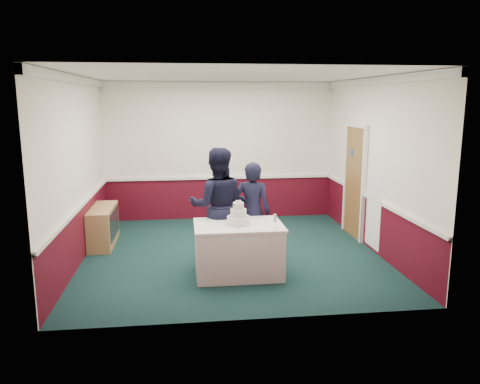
{
  "coord_description": "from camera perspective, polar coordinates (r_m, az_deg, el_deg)",
  "views": [
    {
      "loc": [
        -0.79,
        -7.71,
        2.62
      ],
      "look_at": [
        0.13,
        -0.1,
        1.1
      ],
      "focal_mm": 35.0,
      "sensor_mm": 36.0,
      "label": 1
    }
  ],
  "objects": [
    {
      "name": "champagne_flute",
      "position": [
        6.78,
        4.29,
        -3.27
      ],
      "size": [
        0.05,
        0.05,
        0.21
      ],
      "color": "silver",
      "rests_on": "cake_table"
    },
    {
      "name": "room_shell",
      "position": [
        8.39,
        -0.96,
        6.75
      ],
      "size": [
        5.0,
        5.0,
        3.0
      ],
      "color": "white",
      "rests_on": "ground"
    },
    {
      "name": "person_man",
      "position": [
        7.52,
        -2.78,
        -1.7
      ],
      "size": [
        0.96,
        0.77,
        1.88
      ],
      "primitive_type": "imported",
      "rotation": [
        0.0,
        0.0,
        3.07
      ],
      "color": "black",
      "rests_on": "ground"
    },
    {
      "name": "person_woman",
      "position": [
        7.61,
        1.52,
        -2.44
      ],
      "size": [
        0.7,
        0.59,
        1.65
      ],
      "primitive_type": "imported",
      "rotation": [
        0.0,
        0.0,
        2.76
      ],
      "color": "black",
      "rests_on": "ground"
    },
    {
      "name": "cake_table",
      "position": [
        7.11,
        -0.19,
        -6.96
      ],
      "size": [
        1.32,
        0.92,
        0.79
      ],
      "color": "white",
      "rests_on": "ground"
    },
    {
      "name": "sideboard",
      "position": [
        8.91,
        -16.33,
        -4.0
      ],
      "size": [
        0.41,
        1.2,
        0.7
      ],
      "color": "tan",
      "rests_on": "ground"
    },
    {
      "name": "cake_knife",
      "position": [
        6.81,
        -0.25,
        -4.35
      ],
      "size": [
        0.03,
        0.22,
        0.0
      ],
      "primitive_type": "cube",
      "rotation": [
        0.0,
        0.0,
        0.07
      ],
      "color": "silver",
      "rests_on": "cake_table"
    },
    {
      "name": "wedding_cake",
      "position": [
        6.97,
        -0.2,
        -3.05
      ],
      "size": [
        0.35,
        0.35,
        0.36
      ],
      "color": "white",
      "rests_on": "cake_table"
    },
    {
      "name": "ground",
      "position": [
        8.18,
        -1.02,
        -7.47
      ],
      "size": [
        5.0,
        5.0,
        0.0
      ],
      "primitive_type": "plane",
      "color": "#14312F",
      "rests_on": "ground"
    }
  ]
}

